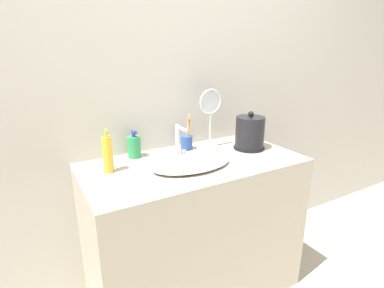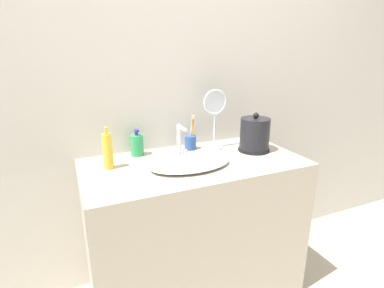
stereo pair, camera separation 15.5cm
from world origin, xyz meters
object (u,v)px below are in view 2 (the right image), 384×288
object	(u,v)px
toothbrush_cup	(190,142)
vanity_mirror	(215,114)
electric_kettle	(255,136)
shampoo_bottle	(137,145)
faucet	(181,140)
lotion_bottle	(108,151)

from	to	relation	value
toothbrush_cup	vanity_mirror	bearing A→B (deg)	-16.91
electric_kettle	shampoo_bottle	size ratio (longest dim) A/B	1.48
toothbrush_cup	vanity_mirror	size ratio (longest dim) A/B	0.61
faucet	electric_kettle	bearing A→B (deg)	-8.07
lotion_bottle	shampoo_bottle	xyz separation A→B (m)	(0.18, 0.14, -0.03)
lotion_bottle	electric_kettle	bearing A→B (deg)	-4.02
electric_kettle	lotion_bottle	bearing A→B (deg)	175.98
faucet	vanity_mirror	xyz separation A→B (m)	(0.24, 0.07, 0.11)
vanity_mirror	electric_kettle	bearing A→B (deg)	-34.43
electric_kettle	toothbrush_cup	xyz separation A→B (m)	(-0.33, 0.17, -0.05)
toothbrush_cup	shampoo_bottle	size ratio (longest dim) A/B	1.40
vanity_mirror	shampoo_bottle	bearing A→B (deg)	172.15
electric_kettle	lotion_bottle	world-z (taller)	electric_kettle
toothbrush_cup	vanity_mirror	distance (m)	0.22
toothbrush_cup	lotion_bottle	bearing A→B (deg)	-166.73
lotion_bottle	shampoo_bottle	bearing A→B (deg)	37.70
faucet	shampoo_bottle	distance (m)	0.25
lotion_bottle	vanity_mirror	bearing A→B (deg)	6.76
electric_kettle	shampoo_bottle	bearing A→B (deg)	163.21
toothbrush_cup	shampoo_bottle	xyz separation A→B (m)	(-0.32, 0.02, 0.02)
shampoo_bottle	vanity_mirror	size ratio (longest dim) A/B	0.43
faucet	electric_kettle	size ratio (longest dim) A/B	0.82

